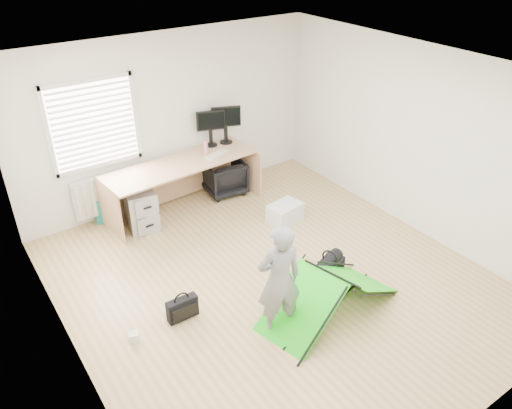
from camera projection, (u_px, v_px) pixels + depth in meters
ground at (273, 280)px, 6.51m from camera, size 5.50×5.50×0.00m
back_wall at (170, 120)px, 7.78m from camera, size 5.00×0.02×2.70m
window at (93, 125)px, 7.06m from camera, size 1.20×0.06×1.20m
radiator at (106, 193)px, 7.59m from camera, size 1.00×0.12×0.60m
desk at (183, 187)px, 7.85m from camera, size 2.49×0.96×0.83m
filing_cabinet at (141, 208)px, 7.46m from camera, size 0.50×0.61×0.64m
monitor_left at (211, 133)px, 8.09m from camera, size 0.47×0.25×0.44m
monitor_right at (226, 130)px, 8.19m from camera, size 0.49×0.28×0.46m
keyboard at (216, 154)px, 7.88m from camera, size 0.47×0.30×0.02m
thermos at (206, 147)px, 7.87m from camera, size 0.06×0.06×0.23m
office_chair at (224, 177)px, 8.40m from camera, size 0.70×0.72×0.59m
person at (279, 280)px, 5.41m from camera, size 0.58×0.46×1.40m
kite at (330, 292)px, 5.89m from camera, size 1.89×1.16×0.55m
storage_crate at (285, 212)px, 7.70m from camera, size 0.55×0.42×0.28m
tote_bag at (106, 210)px, 7.66m from camera, size 0.35×0.21×0.39m
laptop_bag at (182, 308)px, 5.84m from camera, size 0.38×0.12×0.28m
white_box at (134, 337)px, 5.57m from camera, size 0.13×0.13×0.10m
duffel_bag at (329, 269)px, 6.53m from camera, size 0.54×0.41×0.21m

